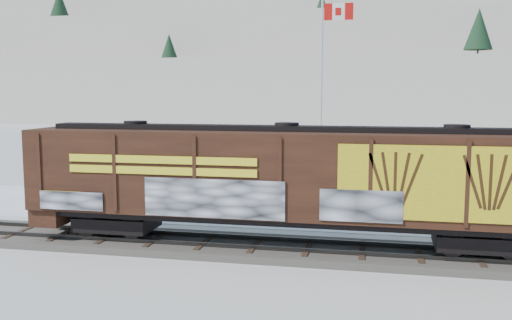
% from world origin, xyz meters
% --- Properties ---
extents(ground, '(500.00, 500.00, 0.00)m').
position_xyz_m(ground, '(0.00, 0.00, 0.00)').
color(ground, white).
rests_on(ground, ground).
extents(rail_track, '(50.00, 3.40, 0.43)m').
position_xyz_m(rail_track, '(0.00, 0.00, 0.15)').
color(rail_track, '#59544C').
rests_on(rail_track, ground).
extents(parking_strip, '(40.00, 8.00, 0.03)m').
position_xyz_m(parking_strip, '(0.00, 7.50, 0.01)').
color(parking_strip, white).
rests_on(parking_strip, ground).
extents(hillside, '(360.00, 110.00, 93.00)m').
position_xyz_m(hillside, '(-0.05, 139.79, 14.37)').
color(hillside, white).
rests_on(hillside, ground).
extents(hopper_railcar, '(19.89, 3.06, 4.39)m').
position_xyz_m(hopper_railcar, '(1.16, -0.01, 2.89)').
color(hopper_railcar, black).
rests_on(hopper_railcar, rail_track).
extents(flagpole, '(2.30, 0.90, 11.56)m').
position_xyz_m(flagpole, '(1.13, 14.60, 4.27)').
color(flagpole, silver).
rests_on(flagpole, ground).
extents(car_silver, '(4.09, 1.91, 1.35)m').
position_xyz_m(car_silver, '(-8.92, 5.81, 0.71)').
color(car_silver, '#A6A8AD').
rests_on(car_silver, parking_strip).
extents(car_white, '(4.62, 3.17, 1.44)m').
position_xyz_m(car_white, '(3.52, 7.59, 0.75)').
color(car_white, silver).
rests_on(car_white, parking_strip).
extents(car_dark, '(4.66, 2.57, 1.28)m').
position_xyz_m(car_dark, '(3.65, 8.12, 0.67)').
color(car_dark, black).
rests_on(car_dark, parking_strip).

